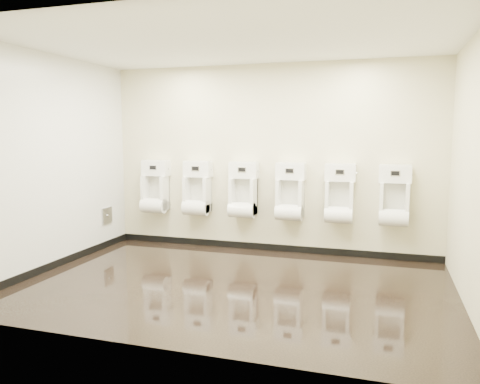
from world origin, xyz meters
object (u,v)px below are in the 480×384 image
object	(u,v)px
urinal_0	(155,190)
urinal_4	(340,198)
urinal_1	(197,192)
access_panel	(107,216)
urinal_2	(243,194)
urinal_3	(290,196)
urinal_5	(394,200)

from	to	relation	value
urinal_0	urinal_4	xyz separation A→B (m)	(2.90, 0.00, 0.00)
urinal_1	urinal_4	bearing A→B (deg)	0.00
access_panel	urinal_4	world-z (taller)	urinal_4
urinal_1	urinal_2	distance (m)	0.75
urinal_0	urinal_3	world-z (taller)	same
urinal_1	urinal_2	bearing A→B (deg)	0.00
urinal_4	access_panel	bearing A→B (deg)	-173.49
access_panel	urinal_0	xyz separation A→B (m)	(0.64, 0.40, 0.37)
urinal_0	urinal_5	xyz separation A→B (m)	(3.64, 0.00, 0.00)
urinal_3	urinal_5	size ratio (longest dim) A/B	1.00
urinal_2	urinal_5	world-z (taller)	same
urinal_0	urinal_4	size ratio (longest dim) A/B	1.00
access_panel	urinal_5	bearing A→B (deg)	5.40
urinal_0	urinal_3	bearing A→B (deg)	0.00
urinal_2	access_panel	bearing A→B (deg)	-169.17
urinal_1	urinal_4	size ratio (longest dim) A/B	1.00
access_panel	urinal_2	xyz separation A→B (m)	(2.11, 0.40, 0.37)
urinal_4	urinal_3	bearing A→B (deg)	180.00
urinal_0	urinal_3	xyz separation A→B (m)	(2.19, 0.00, 0.00)
urinal_0	urinal_4	world-z (taller)	same
urinal_1	urinal_5	bearing A→B (deg)	0.00
urinal_1	urinal_5	size ratio (longest dim) A/B	1.00
urinal_2	urinal_3	xyz separation A→B (m)	(0.72, 0.00, 0.00)
urinal_2	urinal_4	distance (m)	1.43
urinal_4	urinal_2	bearing A→B (deg)	180.00
access_panel	urinal_4	bearing A→B (deg)	6.51
access_panel	urinal_0	world-z (taller)	urinal_0
urinal_5	urinal_0	bearing A→B (deg)	180.00
urinal_1	urinal_3	size ratio (longest dim) A/B	1.00
urinal_2	urinal_0	bearing A→B (deg)	180.00
urinal_4	urinal_5	world-z (taller)	same
urinal_3	urinal_4	size ratio (longest dim) A/B	1.00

